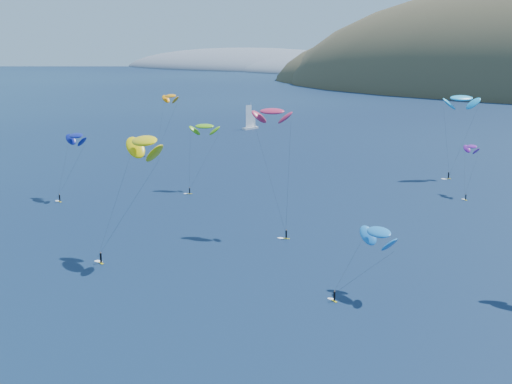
{
  "coord_description": "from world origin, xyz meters",
  "views": [
    {
      "loc": [
        89.06,
        -41.84,
        41.52
      ],
      "look_at": [
        4.47,
        80.0,
        9.0
      ],
      "focal_mm": 50.0,
      "sensor_mm": 36.0,
      "label": 1
    }
  ],
  "objects": [
    {
      "name": "sailboat",
      "position": [
        -97.47,
        222.21,
        0.99
      ],
      "size": [
        10.28,
        8.82,
        12.52
      ],
      "rotation": [
        0.0,
        0.0,
        -0.15
      ],
      "color": "silver",
      "rests_on": "ground"
    },
    {
      "name": "kitesurfer_2",
      "position": [
        -3.19,
        54.48,
        22.4
      ],
      "size": [
        13.02,
        13.7,
        25.73
      ],
      "rotation": [
        0.0,
        0.0,
        -0.37
      ],
      "color": "gold",
      "rests_on": "ground"
    },
    {
      "name": "kitesurfer_9",
      "position": [
        6.04,
        83.71,
        25.93
      ],
      "size": [
        11.68,
        7.61,
        28.31
      ],
      "rotation": [
        0.0,
        0.0,
        0.32
      ],
      "color": "gold",
      "rests_on": "ground"
    },
    {
      "name": "headland",
      "position": [
        -445.26,
        750.08,
        -3.36
      ],
      "size": [
        460.0,
        250.0,
        60.0
      ],
      "color": "slate",
      "rests_on": "ground"
    },
    {
      "name": "kitesurfer_10",
      "position": [
        -53.86,
        82.16,
        16.25
      ],
      "size": [
        9.04,
        10.1,
        18.64
      ],
      "rotation": [
        0.0,
        0.0,
        -0.22
      ],
      "color": "gold",
      "rests_on": "ground"
    },
    {
      "name": "kitesurfer_1",
      "position": [
        -82.06,
        150.98,
        20.58
      ],
      "size": [
        9.17,
        9.65,
        22.98
      ],
      "rotation": [
        0.0,
        0.0,
        -0.24
      ],
      "color": "gold",
      "rests_on": "ground"
    },
    {
      "name": "kitesurfer_6",
      "position": [
        29.42,
        144.55,
        12.8
      ],
      "size": [
        6.44,
        11.48,
        14.52
      ],
      "rotation": [
        0.0,
        0.0,
        -0.65
      ],
      "color": "gold",
      "rests_on": "ground"
    },
    {
      "name": "kitesurfer_3",
      "position": [
        -33.76,
        110.23,
        17.27
      ],
      "size": [
        8.79,
        12.81,
        19.54
      ],
      "rotation": [
        0.0,
        0.0,
        0.52
      ],
      "color": "gold",
      "rests_on": "ground"
    },
    {
      "name": "kitesurfer_4",
      "position": [
        18.53,
        166.25,
        23.6
      ],
      "size": [
        11.38,
        11.44,
        26.68
      ],
      "rotation": [
        0.0,
        0.0,
        0.77
      ],
      "color": "gold",
      "rests_on": "ground"
    },
    {
      "name": "kitesurfer_5",
      "position": [
        41.77,
        61.31,
        10.33
      ],
      "size": [
        9.53,
        12.05,
        12.77
      ],
      "rotation": [
        0.0,
        0.0,
        -0.53
      ],
      "color": "gold",
      "rests_on": "ground"
    }
  ]
}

